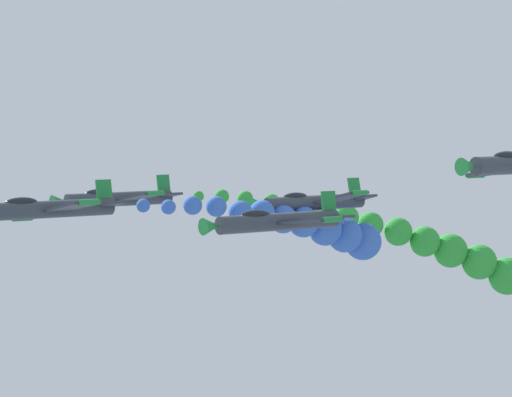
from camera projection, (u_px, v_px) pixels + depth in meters
airplane_lead at (46, 209)px, 74.66m from camera, size 9.48×10.35×2.84m
smoke_trail_lead at (315, 228)px, 88.39m from camera, size 2.95×21.85×5.59m
airplane_left_inner at (277, 222)px, 73.63m from camera, size 9.54×10.35×2.59m
airplane_right_inner at (117, 199)px, 91.27m from camera, size 9.49×10.35×2.82m
smoke_trail_right_inner at (429, 246)px, 103.50m from camera, size 10.97×28.92×9.78m
airplane_left_outer at (313, 202)px, 88.77m from camera, size 9.39×10.35×3.10m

